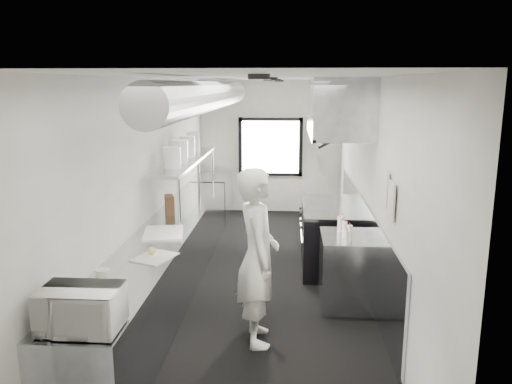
% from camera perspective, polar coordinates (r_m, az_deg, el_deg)
% --- Properties ---
extents(floor, '(3.00, 8.00, 0.01)m').
position_cam_1_polar(floor, '(7.19, 0.24, -10.03)').
color(floor, black).
rests_on(floor, ground).
extents(ceiling, '(3.00, 8.00, 0.01)m').
position_cam_1_polar(ceiling, '(6.66, 0.26, 12.88)').
color(ceiling, silver).
rests_on(ceiling, wall_back).
extents(wall_back, '(3.00, 0.02, 2.80)m').
position_cam_1_polar(wall_back, '(10.73, 1.65, 5.13)').
color(wall_back, silver).
rests_on(wall_back, floor).
extents(wall_front, '(3.00, 0.02, 2.80)m').
position_cam_1_polar(wall_front, '(2.99, -4.92, -14.12)').
color(wall_front, silver).
rests_on(wall_front, floor).
extents(wall_left, '(0.02, 8.00, 2.80)m').
position_cam_1_polar(wall_left, '(7.04, -12.02, 1.12)').
color(wall_left, silver).
rests_on(wall_left, floor).
extents(wall_right, '(0.02, 8.00, 2.80)m').
position_cam_1_polar(wall_right, '(6.86, 12.86, 0.78)').
color(wall_right, silver).
rests_on(wall_right, floor).
extents(wall_cladding, '(0.03, 5.50, 1.10)m').
position_cam_1_polar(wall_cladding, '(7.35, 12.04, -5.26)').
color(wall_cladding, '#959CA3').
rests_on(wall_cladding, wall_right).
extents(hvac_duct, '(0.40, 6.40, 0.40)m').
position_cam_1_polar(hvac_duct, '(7.14, -5.24, 10.78)').
color(hvac_duct, '#9C9FA5').
rests_on(hvac_duct, ceiling).
extents(service_window, '(1.36, 0.05, 1.25)m').
position_cam_1_polar(service_window, '(10.70, 1.64, 5.11)').
color(service_window, white).
rests_on(service_window, wall_back).
extents(exhaust_hood, '(0.81, 2.20, 0.88)m').
position_cam_1_polar(exhaust_hood, '(7.38, 9.27, 9.48)').
color(exhaust_hood, '#959CA3').
rests_on(exhaust_hood, ceiling).
extents(prep_counter, '(0.70, 6.00, 0.90)m').
position_cam_1_polar(prep_counter, '(6.74, -9.93, -7.69)').
color(prep_counter, '#959CA3').
rests_on(prep_counter, floor).
extents(pass_shelf, '(0.45, 3.00, 0.68)m').
position_cam_1_polar(pass_shelf, '(7.90, -7.93, 3.45)').
color(pass_shelf, '#959CA3').
rests_on(pass_shelf, prep_counter).
extents(range, '(0.88, 1.60, 0.94)m').
position_cam_1_polar(range, '(7.71, 8.34, -4.92)').
color(range, black).
rests_on(range, floor).
extents(bottle_station, '(0.65, 0.80, 0.90)m').
position_cam_1_polar(bottle_station, '(6.40, 10.27, -8.78)').
color(bottle_station, '#959CA3').
rests_on(bottle_station, floor).
extents(far_work_table, '(0.70, 1.20, 0.90)m').
position_cam_1_polar(far_work_table, '(10.23, -5.02, -0.67)').
color(far_work_table, '#959CA3').
rests_on(far_work_table, floor).
extents(notice_sheet_a, '(0.02, 0.28, 0.38)m').
position_cam_1_polar(notice_sheet_a, '(5.65, 14.47, 0.37)').
color(notice_sheet_a, beige).
rests_on(notice_sheet_a, wall_right).
extents(notice_sheet_b, '(0.02, 0.28, 0.38)m').
position_cam_1_polar(notice_sheet_b, '(5.33, 15.10, -0.93)').
color(notice_sheet_b, beige).
rests_on(notice_sheet_b, wall_right).
extents(line_cook, '(0.56, 0.76, 1.89)m').
position_cam_1_polar(line_cook, '(5.30, 0.18, -7.37)').
color(line_cook, silver).
rests_on(line_cook, floor).
extents(microwave, '(0.55, 0.42, 0.33)m').
position_cam_1_polar(microwave, '(4.09, -19.25, -12.41)').
color(microwave, white).
rests_on(microwave, prep_counter).
extents(deli_tub_a, '(0.19, 0.19, 0.10)m').
position_cam_1_polar(deli_tub_a, '(4.73, -18.78, -10.48)').
color(deli_tub_a, beige).
rests_on(deli_tub_a, prep_counter).
extents(deli_tub_b, '(0.16, 0.16, 0.10)m').
position_cam_1_polar(deli_tub_b, '(5.05, -16.95, -8.90)').
color(deli_tub_b, beige).
rests_on(deli_tub_b, prep_counter).
extents(newspaper, '(0.48, 0.53, 0.01)m').
position_cam_1_polar(newspaper, '(5.53, -11.39, -7.24)').
color(newspaper, white).
rests_on(newspaper, prep_counter).
extents(small_plate, '(0.18, 0.18, 0.01)m').
position_cam_1_polar(small_plate, '(5.59, -11.71, -7.03)').
color(small_plate, white).
rests_on(small_plate, prep_counter).
extents(pastry, '(0.08, 0.08, 0.08)m').
position_cam_1_polar(pastry, '(5.57, -11.73, -6.55)').
color(pastry, '#DCC473').
rests_on(pastry, small_plate).
extents(cutting_board, '(0.58, 0.71, 0.02)m').
position_cam_1_polar(cutting_board, '(6.35, -10.45, -4.58)').
color(cutting_board, silver).
rests_on(cutting_board, prep_counter).
extents(knife_block, '(0.19, 0.27, 0.27)m').
position_cam_1_polar(knife_block, '(7.25, -9.77, -1.44)').
color(knife_block, brown).
rests_on(knife_block, prep_counter).
extents(plate_stack_a, '(0.30, 0.30, 0.29)m').
position_cam_1_polar(plate_stack_a, '(7.11, -9.49, 3.90)').
color(plate_stack_a, white).
rests_on(plate_stack_a, pass_shelf).
extents(plate_stack_b, '(0.34, 0.34, 0.33)m').
position_cam_1_polar(plate_stack_b, '(7.59, -8.68, 4.60)').
color(plate_stack_b, white).
rests_on(plate_stack_b, pass_shelf).
extents(plate_stack_c, '(0.29, 0.29, 0.34)m').
position_cam_1_polar(plate_stack_c, '(8.09, -7.77, 5.12)').
color(plate_stack_c, white).
rests_on(plate_stack_c, pass_shelf).
extents(plate_stack_d, '(0.30, 0.30, 0.35)m').
position_cam_1_polar(plate_stack_d, '(8.63, -7.11, 5.60)').
color(plate_stack_d, white).
rests_on(plate_stack_d, pass_shelf).
extents(squeeze_bottle_a, '(0.06, 0.06, 0.16)m').
position_cam_1_polar(squeeze_bottle_a, '(5.92, 10.25, -5.10)').
color(squeeze_bottle_a, silver).
rests_on(squeeze_bottle_a, bottle_station).
extents(squeeze_bottle_b, '(0.06, 0.06, 0.19)m').
position_cam_1_polar(squeeze_bottle_b, '(6.04, 10.55, -4.61)').
color(squeeze_bottle_b, silver).
rests_on(squeeze_bottle_b, bottle_station).
extents(squeeze_bottle_c, '(0.07, 0.07, 0.19)m').
position_cam_1_polar(squeeze_bottle_c, '(6.20, 10.01, -4.17)').
color(squeeze_bottle_c, silver).
rests_on(squeeze_bottle_c, bottle_station).
extents(squeeze_bottle_d, '(0.08, 0.08, 0.19)m').
position_cam_1_polar(squeeze_bottle_d, '(6.40, 9.50, -3.63)').
color(squeeze_bottle_d, silver).
rests_on(squeeze_bottle_d, bottle_station).
extents(squeeze_bottle_e, '(0.07, 0.07, 0.18)m').
position_cam_1_polar(squeeze_bottle_e, '(6.50, 9.74, -3.42)').
color(squeeze_bottle_e, silver).
rests_on(squeeze_bottle_e, bottle_station).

